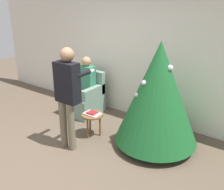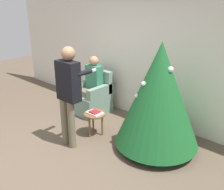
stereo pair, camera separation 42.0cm
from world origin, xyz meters
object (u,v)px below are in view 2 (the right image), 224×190
Objects in this scene: armchair at (93,98)px; person_seated at (92,83)px; side_stool at (95,117)px; christmas_tree at (159,95)px; person_standing at (69,89)px.

person_seated is at bearing -90.00° from armchair.
person_seated reaches higher than side_stool.
person_standing is at bearing -143.33° from christmas_tree.
christmas_tree is 2.00m from armchair.
person_standing is (0.69, -1.20, 0.70)m from armchair.
armchair is 1.55m from person_standing.
christmas_tree is 1.06× the size of person_standing.
side_stool is (-1.10, -0.36, -0.61)m from christmas_tree.
christmas_tree is 1.31m from side_stool.
person_seated is at bearing 170.55° from christmas_tree.
armchair is at bearing 90.00° from person_seated.
armchair is 0.54× the size of person_standing.
person_standing is 0.84m from side_stool.
person_seated is (0.00, -0.02, 0.36)m from armchair.
person_seated is (-1.86, 0.31, -0.28)m from christmas_tree.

